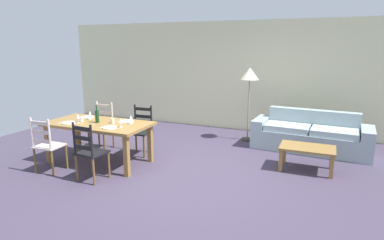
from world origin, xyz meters
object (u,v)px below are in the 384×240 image
(dining_chair_far_right, at_px, (141,130))
(standing_lamp, at_px, (250,78))
(wine_glass_far_left, at_px, (90,114))
(coffee_cup_primary, at_px, (113,121))
(wine_glass_far_right, at_px, (131,118))
(dining_chair_near_left, at_px, (47,145))
(dining_chair_far_left, at_px, (102,126))
(coffee_table, at_px, (307,150))
(wine_bottle, at_px, (97,116))
(couch, at_px, (310,136))
(dining_chair_near_right, at_px, (89,152))
(dining_table, at_px, (98,127))
(wine_glass_near_right, at_px, (120,121))
(coffee_cup_secondary, at_px, (81,120))
(wine_glass_near_left, at_px, (78,117))

(dining_chair_far_right, height_order, standing_lamp, standing_lamp)
(wine_glass_far_left, height_order, coffee_cup_primary, wine_glass_far_left)
(dining_chair_far_right, xyz_separation_m, wine_glass_far_right, (0.17, -0.57, 0.38))
(wine_glass_far_right, distance_m, coffee_cup_primary, 0.35)
(dining_chair_near_left, height_order, dining_chair_far_left, same)
(coffee_table, bearing_deg, wine_bottle, -163.13)
(dining_chair_near_left, height_order, dining_chair_far_right, same)
(wine_bottle, relative_size, couch, 0.14)
(dining_chair_near_right, distance_m, wine_glass_far_left, 1.19)
(dining_chair_near_right, bearing_deg, dining_table, 118.92)
(wine_glass_near_right, relative_size, coffee_cup_secondary, 1.79)
(wine_glass_far_right, distance_m, couch, 3.66)
(wine_bottle, height_order, wine_glass_far_right, wine_bottle)
(wine_glass_far_left, distance_m, couch, 4.41)
(dining_chair_far_left, distance_m, dining_chair_far_right, 0.93)
(wine_bottle, relative_size, wine_glass_near_left, 1.96)
(coffee_cup_primary, xyz_separation_m, standing_lamp, (1.89, 2.41, 0.62))
(wine_bottle, relative_size, coffee_table, 0.35)
(dining_chair_far_right, height_order, coffee_cup_secondary, dining_chair_far_right)
(wine_glass_far_left, bearing_deg, wine_glass_far_right, 0.06)
(coffee_cup_secondary, bearing_deg, wine_glass_far_left, 88.95)
(dining_chair_far_left, xyz_separation_m, standing_lamp, (2.66, 1.75, 0.93))
(dining_chair_near_right, relative_size, standing_lamp, 0.59)
(dining_chair_far_left, xyz_separation_m, wine_bottle, (0.49, -0.72, 0.39))
(dining_chair_near_right, xyz_separation_m, coffee_table, (3.13, 1.80, -0.12))
(wine_glass_near_right, height_order, coffee_table, wine_glass_near_right)
(dining_table, distance_m, wine_glass_near_right, 0.64)
(dining_chair_near_left, xyz_separation_m, wine_glass_near_left, (0.17, 0.58, 0.38))
(wine_glass_near_right, bearing_deg, dining_chair_near_left, -150.98)
(coffee_cup_primary, relative_size, coffee_table, 0.10)
(dining_chair_near_left, xyz_separation_m, standing_lamp, (2.65, 3.20, 0.93))
(dining_chair_near_left, bearing_deg, wine_glass_near_left, 73.78)
(dining_chair_near_left, xyz_separation_m, coffee_cup_primary, (0.76, 0.78, 0.32))
(wine_glass_near_left, bearing_deg, wine_glass_far_right, 18.02)
(wine_bottle, bearing_deg, coffee_table, 16.87)
(wine_glass_far_right, bearing_deg, coffee_cup_secondary, -165.90)
(wine_glass_near_right, xyz_separation_m, standing_lamp, (1.58, 2.60, 0.55))
(wine_bottle, height_order, couch, wine_bottle)
(wine_glass_near_left, distance_m, coffee_table, 4.06)
(wine_glass_near_left, bearing_deg, wine_glass_far_left, 86.97)
(wine_glass_near_left, xyz_separation_m, wine_glass_near_right, (0.90, 0.01, 0.00))
(dining_chair_near_left, distance_m, coffee_cup_secondary, 0.75)
(dining_chair_far_left, relative_size, wine_glass_far_right, 5.96)
(wine_glass_far_right, bearing_deg, couch, 36.18)
(dining_chair_far_right, bearing_deg, dining_chair_far_left, -179.82)
(wine_glass_far_left, bearing_deg, dining_chair_near_right, -51.51)
(coffee_cup_primary, xyz_separation_m, coffee_cup_secondary, (-0.58, -0.13, 0.00))
(dining_chair_far_right, distance_m, coffee_cup_primary, 0.75)
(dining_chair_near_right, bearing_deg, wine_glass_far_left, 128.49)
(dining_chair_near_right, distance_m, wine_glass_far_right, 0.98)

